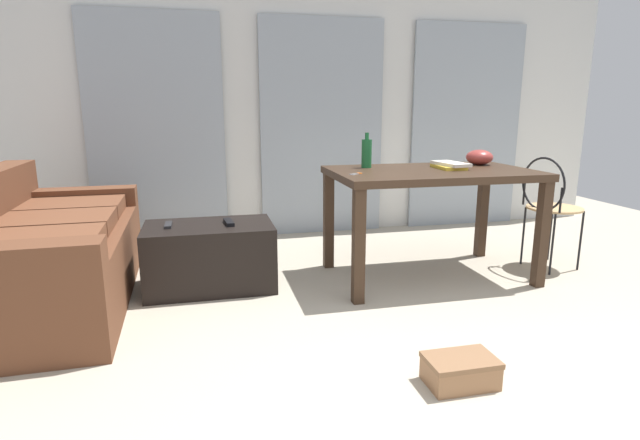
{
  "coord_description": "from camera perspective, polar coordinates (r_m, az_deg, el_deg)",
  "views": [
    {
      "loc": [
        -1.14,
        -1.5,
        1.21
      ],
      "look_at": [
        -0.34,
        1.84,
        0.43
      ],
      "focal_mm": 28.07,
      "sensor_mm": 36.0,
      "label": 1
    }
  ],
  "objects": [
    {
      "name": "ground_plane",
      "position": [
        3.2,
        8.61,
        -9.57
      ],
      "size": [
        7.84,
        7.84,
        0.0
      ],
      "primitive_type": "plane",
      "color": "#B2A893"
    },
    {
      "name": "wall_back",
      "position": [
        4.9,
        0.03,
        12.9
      ],
      "size": [
        5.9,
        0.1,
        2.44
      ],
      "primitive_type": "cube",
      "color": "silver",
      "rests_on": "ground"
    },
    {
      "name": "curtains",
      "position": [
        4.83,
        0.27,
        10.37
      ],
      "size": [
        4.2,
        0.03,
        2.01
      ],
      "color": "#99A3AD",
      "rests_on": "ground"
    },
    {
      "name": "couch",
      "position": [
        3.54,
        -29.17,
        -3.43
      ],
      "size": [
        0.96,
        1.89,
        0.82
      ],
      "color": "brown",
      "rests_on": "ground"
    },
    {
      "name": "coffee_table",
      "position": [
        3.48,
        -12.44,
        -4.05
      ],
      "size": [
        0.85,
        0.52,
        0.44
      ],
      "color": "black",
      "rests_on": "ground"
    },
    {
      "name": "craft_table",
      "position": [
        3.61,
        12.55,
        4.03
      ],
      "size": [
        1.4,
        0.85,
        0.78
      ],
      "color": "#382619",
      "rests_on": "ground"
    },
    {
      "name": "wire_chair",
      "position": [
        4.1,
        24.63,
        2.12
      ],
      "size": [
        0.4,
        0.42,
        0.85
      ],
      "color": "tan",
      "rests_on": "ground"
    },
    {
      "name": "bottle_near",
      "position": [
        3.63,
        5.34,
        7.61
      ],
      "size": [
        0.07,
        0.07,
        0.25
      ],
      "color": "#195B2D",
      "rests_on": "craft_table"
    },
    {
      "name": "bowl",
      "position": [
        3.99,
        17.72,
        6.83
      ],
      "size": [
        0.2,
        0.2,
        0.11
      ],
      "primitive_type": "ellipsoid",
      "color": "#9E3833",
      "rests_on": "craft_table"
    },
    {
      "name": "book_stack",
      "position": [
        3.69,
        14.56,
        6.05
      ],
      "size": [
        0.19,
        0.32,
        0.04
      ],
      "color": "gold",
      "rests_on": "craft_table"
    },
    {
      "name": "scissors",
      "position": [
        3.29,
        4.26,
        5.3
      ],
      "size": [
        0.1,
        0.09,
        0.0
      ],
      "color": "#9EA0A5",
      "rests_on": "craft_table"
    },
    {
      "name": "tv_remote_primary",
      "position": [
        3.41,
        -10.36,
        -0.25
      ],
      "size": [
        0.07,
        0.19,
        0.03
      ],
      "primitive_type": "cube",
      "rotation": [
        0.0,
        0.0,
        0.1
      ],
      "color": "black",
      "rests_on": "coffee_table"
    },
    {
      "name": "tv_remote_secondary",
      "position": [
        3.44,
        -16.91,
        -0.55
      ],
      "size": [
        0.04,
        0.16,
        0.02
      ],
      "primitive_type": "cube",
      "rotation": [
        0.0,
        0.0,
        -0.0
      ],
      "color": "#232326",
      "rests_on": "coffee_table"
    },
    {
      "name": "shoebox",
      "position": [
        2.4,
        15.7,
        -16.21
      ],
      "size": [
        0.31,
        0.2,
        0.13
      ],
      "color": "#996B47",
      "rests_on": "ground"
    }
  ]
}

